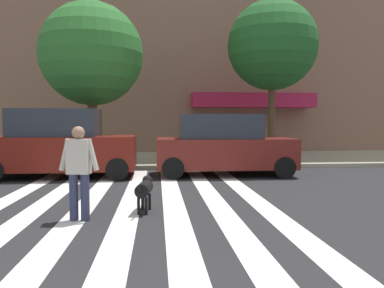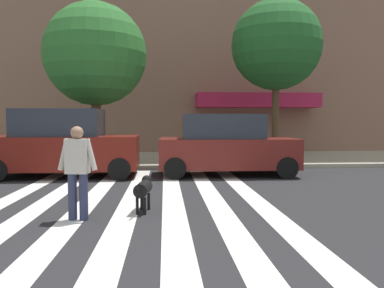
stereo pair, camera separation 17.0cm
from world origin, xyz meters
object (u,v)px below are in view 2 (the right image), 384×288
street_tree_middle (276,45)px  dog_on_leash (144,188)px  parked_car_third_in_line (226,146)px  street_tree_nearest (95,55)px  pedestrian_dog_walker (78,167)px  parked_car_behind_first (64,144)px

street_tree_middle → dog_on_leash: bearing=-121.8°
parked_car_third_in_line → street_tree_nearest: size_ratio=0.74×
parked_car_third_in_line → street_tree_nearest: bearing=152.1°
street_tree_nearest → pedestrian_dog_walker: bearing=-82.5°
street_tree_nearest → parked_car_behind_first: bearing=-103.6°
parked_car_third_in_line → street_tree_middle: (2.48, 3.02, 3.78)m
street_tree_nearest → street_tree_middle: street_tree_middle is taller
parked_car_third_in_line → dog_on_leash: parked_car_third_in_line is taller
parked_car_behind_first → dog_on_leash: bearing=-60.6°
parked_car_third_in_line → dog_on_leash: (-2.36, -4.79, -0.50)m
parked_car_behind_first → pedestrian_dog_walker: bearing=-73.4°
parked_car_third_in_line → dog_on_leash: size_ratio=4.36×
parked_car_behind_first → parked_car_third_in_line: size_ratio=1.02×
parked_car_behind_first → dog_on_leash: size_ratio=4.43×
parked_car_behind_first → dog_on_leash: parked_car_behind_first is taller
pedestrian_dog_walker → parked_car_behind_first: bearing=106.6°
street_tree_middle → parked_car_third_in_line: bearing=-129.4°
parked_car_behind_first → street_tree_nearest: bearing=76.4°
parked_car_behind_first → parked_car_third_in_line: (5.06, 0.00, -0.06)m
parked_car_third_in_line → pedestrian_dog_walker: bearing=-122.9°
parked_car_behind_first → parked_car_third_in_line: bearing=0.0°
street_tree_nearest → street_tree_middle: (6.96, 0.64, 0.57)m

